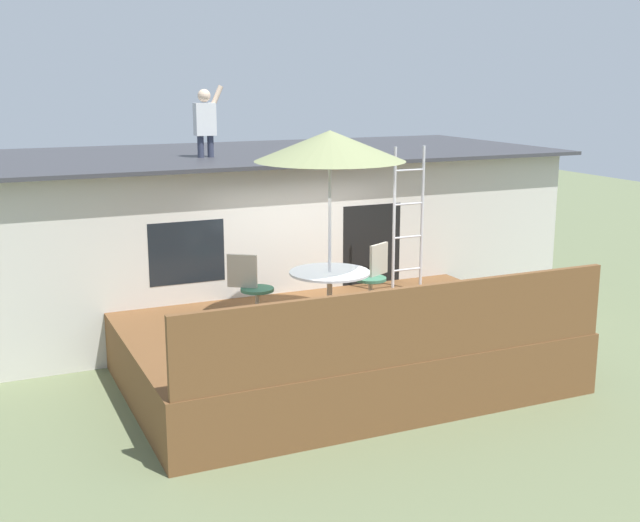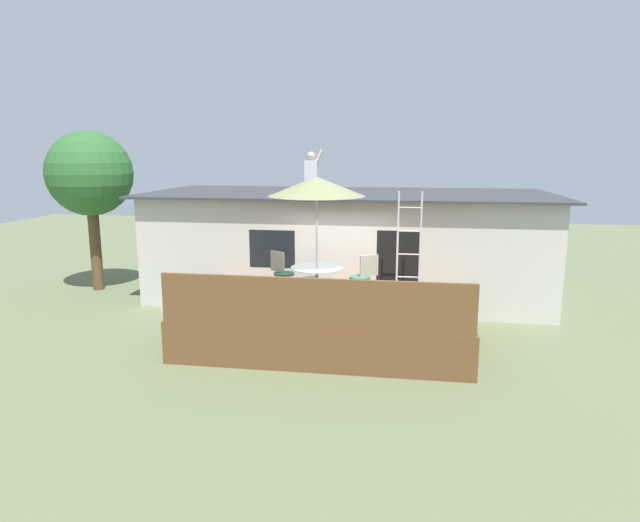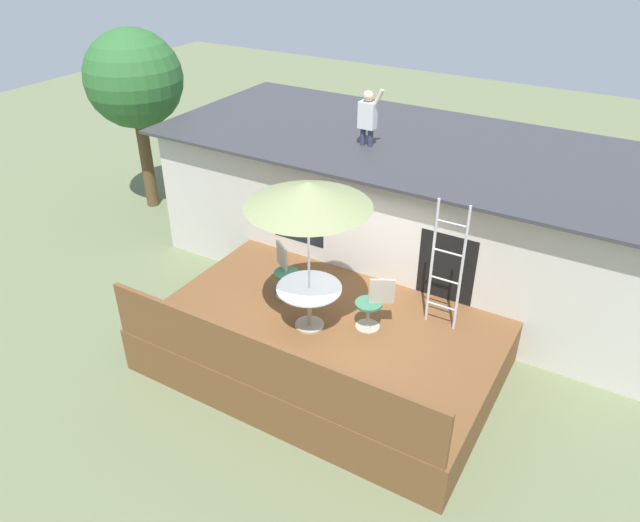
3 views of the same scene
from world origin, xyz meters
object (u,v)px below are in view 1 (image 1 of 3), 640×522
Objects in this scene: patio_umbrella at (330,146)px; step_ladder at (408,221)px; person_figure at (205,118)px; patio_chair_left at (252,289)px; patio_table at (330,283)px; patio_chair_right at (373,278)px.

step_ladder is at bearing 31.91° from patio_umbrella.
person_figure is 1.21× the size of patio_chair_left.
patio_chair_left is at bearing -168.54° from step_ladder.
patio_table is 1.03m from patio_chair_right.
step_ladder is 1.29m from patio_chair_right.
patio_umbrella is 2.15m from patio_chair_right.
step_ladder is (1.81, 1.13, 0.51)m from patio_table.
person_figure is at bearing 101.50° from patio_umbrella.
step_ladder is 2.39× the size of patio_chair_left.
patio_table is at bearing 180.00° from patio_umbrella.
step_ladder is at bearing 31.91° from patio_table.
patio_chair_left is 1.00× the size of patio_chair_right.
patio_table is 1.04m from patio_chair_left.
person_figure is at bearing 139.94° from step_ladder.
patio_umbrella reaches higher than patio_table.
patio_chair_right is at bearing 28.34° from patio_table.
person_figure is at bearing 120.11° from patio_chair_left.
patio_umbrella is at bearing 0.00° from patio_chair_left.
patio_chair_right is (1.55, -2.71, -2.11)m from person_figure.
patio_table is at bearing -148.09° from step_ladder.
patio_table is 2.20m from step_ladder.
patio_chair_left is (-0.85, 0.59, -0.13)m from patio_table.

